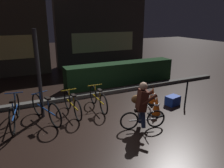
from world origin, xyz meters
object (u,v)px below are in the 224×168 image
object	(u,v)px
street_post	(39,75)
traffic_cone_far	(153,95)
parked_bike_right_mid	(98,99)
closed_umbrella	(186,94)
cyclist	(142,106)
traffic_cone_near	(156,106)
parked_bike_center_right	(72,104)
parked_bike_left_mid	(15,112)
parked_bike_center_left	(46,109)
blue_crate	(173,100)

from	to	relation	value
street_post	traffic_cone_far	size ratio (longest dim) A/B	4.33
parked_bike_right_mid	closed_umbrella	size ratio (longest dim) A/B	1.81
parked_bike_right_mid	cyclist	size ratio (longest dim) A/B	1.23
cyclist	traffic_cone_near	bearing A→B (deg)	45.34
parked_bike_center_right	closed_umbrella	bearing A→B (deg)	-108.94
traffic_cone_near	closed_umbrella	size ratio (longest dim) A/B	0.69
parked_bike_center_right	cyclist	world-z (taller)	cyclist
parked_bike_right_mid	cyclist	world-z (taller)	cyclist
parked_bike_left_mid	traffic_cone_near	bearing A→B (deg)	-98.57
parked_bike_left_mid	parked_bike_right_mid	bearing A→B (deg)	-80.90
traffic_cone_near	traffic_cone_far	world-z (taller)	traffic_cone_near
parked_bike_left_mid	traffic_cone_far	size ratio (longest dim) A/B	3.05
parked_bike_right_mid	traffic_cone_near	distance (m)	1.79
parked_bike_left_mid	closed_umbrella	world-z (taller)	closed_umbrella
parked_bike_center_left	parked_bike_right_mid	bearing A→B (deg)	-102.14
traffic_cone_near	traffic_cone_far	bearing A→B (deg)	61.48
street_post	parked_bike_right_mid	distance (m)	1.89
street_post	traffic_cone_near	xyz separation A→B (m)	(3.01, -1.30, -0.95)
parked_bike_center_right	cyclist	bearing A→B (deg)	-142.06
parked_bike_center_right	parked_bike_left_mid	bearing A→B (deg)	84.50
parked_bike_left_mid	parked_bike_center_right	size ratio (longest dim) A/B	1.14
parked_bike_left_mid	cyclist	xyz separation A→B (m)	(2.91, -1.59, 0.26)
blue_crate	closed_umbrella	size ratio (longest dim) A/B	0.52
traffic_cone_far	blue_crate	world-z (taller)	traffic_cone_far
parked_bike_left_mid	blue_crate	bearing A→B (deg)	-90.60
parked_bike_left_mid	traffic_cone_near	world-z (taller)	parked_bike_left_mid
cyclist	parked_bike_left_mid	bearing A→B (deg)	166.90
parked_bike_center_left	parked_bike_right_mid	distance (m)	1.61
street_post	traffic_cone_far	bearing A→B (deg)	-8.52
parked_bike_center_right	cyclist	size ratio (longest dim) A/B	1.22
parked_bike_center_left	parked_bike_left_mid	bearing A→B (deg)	62.14
street_post	parked_bike_left_mid	xyz separation A→B (m)	(-0.72, -0.18, -0.87)
street_post	cyclist	distance (m)	2.88
cyclist	closed_umbrella	xyz separation A→B (m)	(2.07, 0.62, -0.23)
blue_crate	traffic_cone_near	bearing A→B (deg)	-157.14
parked_bike_center_left	closed_umbrella	size ratio (longest dim) A/B	1.89
parked_bike_center_left	parked_bike_right_mid	size ratio (longest dim) A/B	1.04
parked_bike_right_mid	traffic_cone_far	bearing A→B (deg)	-100.64
traffic_cone_far	closed_umbrella	world-z (taller)	closed_umbrella
street_post	blue_crate	size ratio (longest dim) A/B	5.61
parked_bike_right_mid	blue_crate	xyz separation A→B (m)	(2.31, -0.76, -0.17)
street_post	traffic_cone_far	distance (m)	3.61
cyclist	closed_umbrella	size ratio (longest dim) A/B	1.47
street_post	traffic_cone_far	world-z (taller)	street_post
parked_bike_center_left	blue_crate	world-z (taller)	parked_bike_center_left
traffic_cone_far	closed_umbrella	bearing A→B (deg)	-37.52
blue_crate	cyclist	size ratio (longest dim) A/B	0.35
street_post	cyclist	xyz separation A→B (m)	(2.20, -1.77, -0.61)
parked_bike_center_left	traffic_cone_far	distance (m)	3.39
parked_bike_left_mid	blue_crate	size ratio (longest dim) A/B	3.95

